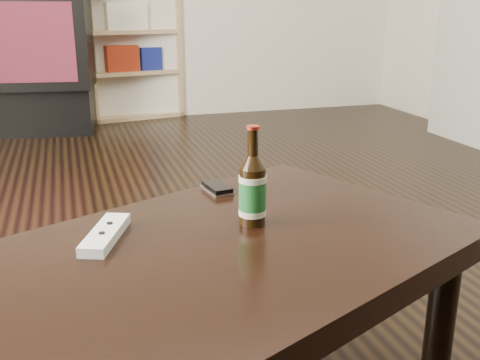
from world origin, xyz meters
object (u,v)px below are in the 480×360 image
object	(u,v)px
beer_bottle	(253,190)
remote	(105,234)
tv	(27,40)
phone	(217,188)
coffee_table	(204,277)
bookshelf	(128,28)
tv_stand	(35,110)

from	to	relation	value
beer_bottle	remote	xyz separation A→B (m)	(-0.33, 0.01, -0.07)
tv	phone	world-z (taller)	tv
coffee_table	phone	distance (m)	0.40
bookshelf	coffee_table	bearing A→B (deg)	-104.71
remote	bookshelf	bearing A→B (deg)	104.31
coffee_table	beer_bottle	bearing A→B (deg)	38.24
bookshelf	beer_bottle	world-z (taller)	bookshelf
phone	tv_stand	bearing A→B (deg)	92.53
coffee_table	phone	xyz separation A→B (m)	(0.13, 0.37, 0.07)
tv_stand	tv	distance (m)	0.51
tv_stand	phone	xyz separation A→B (m)	(0.61, -3.08, 0.29)
bookshelf	coffee_table	distance (m)	3.89
beer_bottle	phone	distance (m)	0.26
bookshelf	coffee_table	size ratio (longest dim) A/B	1.04
phone	bookshelf	bearing A→B (deg)	78.54
bookshelf	tv_stand	bearing A→B (deg)	-162.15
tv_stand	phone	world-z (taller)	phone
tv	remote	xyz separation A→B (m)	(0.29, -3.32, -0.22)
coffee_table	beer_bottle	xyz separation A→B (m)	(0.15, 0.11, 0.14)
tv_stand	remote	bearing A→B (deg)	-76.60
tv	tv_stand	bearing A→B (deg)	90.00
tv_stand	bookshelf	distance (m)	1.06
tv_stand	phone	bearing A→B (deg)	-70.46
tv_stand	coffee_table	bearing A→B (deg)	-73.71
tv	phone	xyz separation A→B (m)	(0.61, -3.08, -0.22)
tv	coffee_table	world-z (taller)	tv
tv_stand	remote	world-z (taller)	remote
bookshelf	phone	distance (m)	3.51
tv_stand	beer_bottle	distance (m)	3.41
coffee_table	tv	bearing A→B (deg)	97.90
beer_bottle	phone	xyz separation A→B (m)	(-0.02, 0.25, -0.07)
bookshelf	remote	bearing A→B (deg)	-107.70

